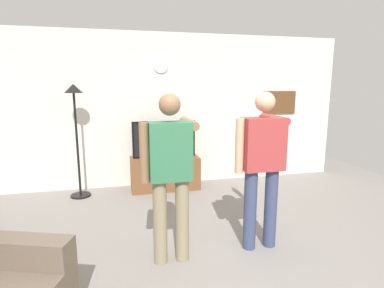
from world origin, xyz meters
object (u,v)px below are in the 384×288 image
at_px(tv_stand, 165,173).
at_px(floor_lamp, 75,117).
at_px(wall_clock, 161,65).
at_px(person_standing_nearer_couch, 262,161).
at_px(person_standing_nearer_lamp, 170,169).
at_px(television, 164,139).
at_px(framed_picture, 279,102).

height_order(tv_stand, floor_lamp, floor_lamp).
height_order(wall_clock, person_standing_nearer_couch, wall_clock).
xyz_separation_m(person_standing_nearer_lamp, person_standing_nearer_couch, (1.01, 0.06, 0.02)).
height_order(television, framed_picture, framed_picture).
height_order(tv_stand, person_standing_nearer_couch, person_standing_nearer_couch).
xyz_separation_m(tv_stand, framed_picture, (2.30, 0.30, 1.19)).
xyz_separation_m(floor_lamp, person_standing_nearer_couch, (2.15, -2.14, -0.31)).
height_order(tv_stand, framed_picture, framed_picture).
bearing_deg(person_standing_nearer_lamp, person_standing_nearer_couch, 3.29).
bearing_deg(framed_picture, person_standing_nearer_lamp, -134.93).
bearing_deg(tv_stand, framed_picture, 7.31).
bearing_deg(wall_clock, television, -90.00).
distance_m(television, person_standing_nearer_lamp, 2.34).
height_order(television, floor_lamp, floor_lamp).
relative_size(tv_stand, wall_clock, 4.47).
height_order(tv_stand, wall_clock, wall_clock).
height_order(television, person_standing_nearer_lamp, person_standing_nearer_lamp).
bearing_deg(tv_stand, person_standing_nearer_couch, -71.51).
distance_m(wall_clock, framed_picture, 2.39).
bearing_deg(floor_lamp, person_standing_nearer_couch, -44.88).
bearing_deg(television, wall_clock, 90.00).
relative_size(television, person_standing_nearer_lamp, 0.64).
bearing_deg(floor_lamp, wall_clock, 14.47).
xyz_separation_m(framed_picture, person_standing_nearer_couch, (-1.56, -2.51, -0.48)).
bearing_deg(tv_stand, wall_clock, 90.00).
xyz_separation_m(tv_stand, television, (0.00, 0.05, 0.60)).
bearing_deg(wall_clock, framed_picture, 0.12).
height_order(wall_clock, framed_picture, wall_clock).
distance_m(television, wall_clock, 1.28).
xyz_separation_m(wall_clock, person_standing_nearer_lamp, (-0.27, -2.57, -1.16)).
distance_m(wall_clock, person_standing_nearer_couch, 2.86).
xyz_separation_m(tv_stand, person_standing_nearer_lamp, (-0.27, -2.28, 0.69)).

